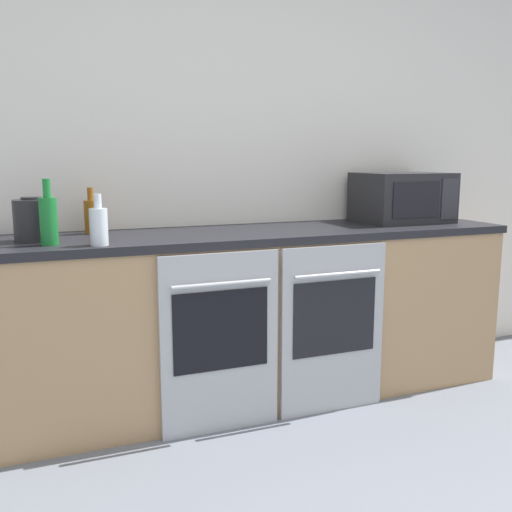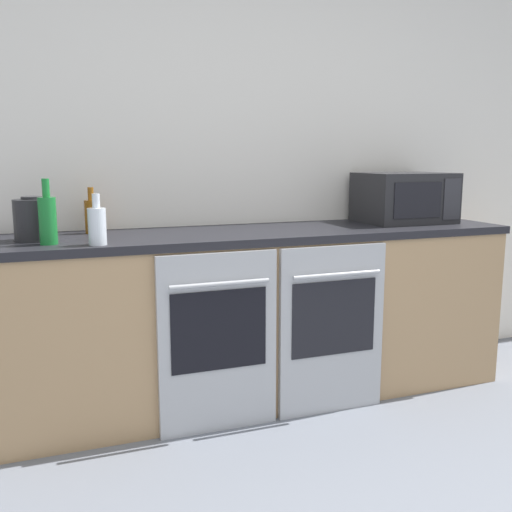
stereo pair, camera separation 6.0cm
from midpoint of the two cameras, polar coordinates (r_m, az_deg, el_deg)
wall_back at (r=3.23m, az=-1.39°, el=10.43°), size 10.00×0.06×2.60m
counter_back at (r=3.03m, az=0.72°, el=-5.84°), size 2.71×0.63×0.90m
oven_left at (r=2.65m, az=-3.12°, el=-8.58°), size 0.56×0.06×0.85m
oven_right at (r=2.86m, az=8.24°, el=-7.23°), size 0.56×0.06×0.85m
microwave at (r=3.41m, az=15.08°, el=5.66°), size 0.50×0.39×0.28m
bottle_green at (r=2.59m, az=-19.49°, el=3.53°), size 0.08×0.08×0.28m
bottle_amber at (r=2.92m, az=-15.54°, el=3.94°), size 0.07×0.07×0.23m
bottle_clear at (r=2.52m, az=-14.95°, el=3.01°), size 0.08×0.08×0.22m
kettle at (r=2.73m, az=-20.81°, el=3.42°), size 0.17×0.17×0.20m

